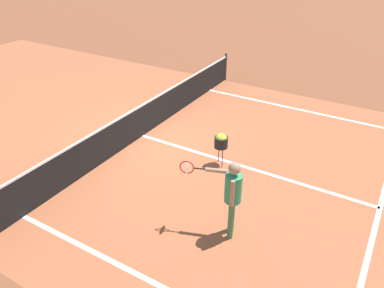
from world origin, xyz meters
name	(u,v)px	position (x,y,z in m)	size (l,w,h in m)	color
ground_plane	(143,136)	(0.00, 0.00, 0.00)	(60.00, 60.00, 0.00)	brown
court_surface_inbounds	(143,136)	(0.00, 0.00, 0.00)	(10.62, 24.40, 0.00)	#9E5433
line_sideline_right	(383,128)	(4.11, -5.95, 0.00)	(0.10, 11.89, 0.01)	white
line_service_near	(380,208)	(0.00, -6.40, 0.00)	(8.22, 0.10, 0.01)	white
line_center_service	(244,166)	(0.00, -3.20, 0.00)	(0.10, 6.40, 0.01)	white
net	(142,121)	(0.00, 0.00, 0.49)	(10.87, 0.09, 1.07)	#33383D
player_near	(231,191)	(-2.36, -3.92, 1.03)	(0.46, 1.21, 1.66)	#3F7247
ball_hopper	(221,141)	(-0.20, -2.63, 0.68)	(0.34, 0.34, 0.87)	black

